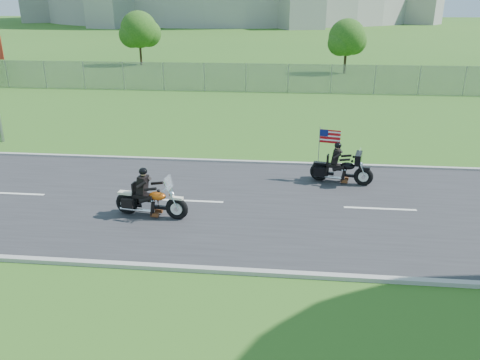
# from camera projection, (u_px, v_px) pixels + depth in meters

# --- Properties ---
(ground) EXTENTS (420.00, 420.00, 0.00)m
(ground) POSITION_uv_depth(u_px,v_px,m) (251.00, 205.00, 14.85)
(ground) COLOR #27541A
(ground) RESTS_ON ground
(road) EXTENTS (120.00, 8.00, 0.04)m
(road) POSITION_uv_depth(u_px,v_px,m) (251.00, 204.00, 14.84)
(road) COLOR #28282B
(road) RESTS_ON ground
(curb_north) EXTENTS (120.00, 0.18, 0.12)m
(curb_north) POSITION_uv_depth(u_px,v_px,m) (259.00, 163.00, 18.60)
(curb_north) COLOR #9E9B93
(curb_north) RESTS_ON ground
(curb_south) EXTENTS (120.00, 0.18, 0.12)m
(curb_south) POSITION_uv_depth(u_px,v_px,m) (238.00, 271.00, 11.07)
(curb_south) COLOR #9E9B93
(curb_south) RESTS_ON ground
(fence) EXTENTS (60.00, 0.03, 2.00)m
(fence) POSITION_uv_depth(u_px,v_px,m) (204.00, 77.00, 33.57)
(fence) COLOR gray
(fence) RESTS_ON ground
(tree_fence_near) EXTENTS (3.52, 3.28, 4.75)m
(tree_fence_near) POSITION_uv_depth(u_px,v_px,m) (347.00, 39.00, 41.14)
(tree_fence_near) COLOR #382316
(tree_fence_near) RESTS_ON ground
(tree_fence_mid) EXTENTS (3.96, 3.69, 5.30)m
(tree_fence_mid) POSITION_uv_depth(u_px,v_px,m) (140.00, 31.00, 46.66)
(tree_fence_mid) COLOR #382316
(tree_fence_mid) RESTS_ON ground
(motorcycle_lead) EXTENTS (2.30, 0.75, 1.55)m
(motorcycle_lead) POSITION_uv_depth(u_px,v_px,m) (150.00, 202.00, 13.84)
(motorcycle_lead) COLOR black
(motorcycle_lead) RESTS_ON ground
(motorcycle_follow) EXTENTS (2.19, 0.93, 1.85)m
(motorcycle_follow) POSITION_uv_depth(u_px,v_px,m) (341.00, 170.00, 16.42)
(motorcycle_follow) COLOR black
(motorcycle_follow) RESTS_ON ground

